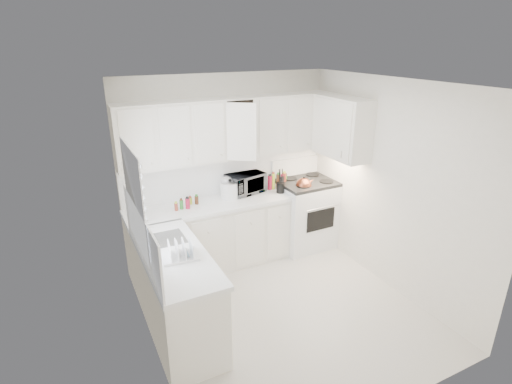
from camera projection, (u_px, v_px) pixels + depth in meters
floor at (282, 309)px, 4.74m from camera, size 3.20×3.20×0.00m
ceiling at (289, 84)px, 3.81m from camera, size 3.20×3.20×0.00m
wall_back at (228, 168)px, 5.61m from camera, size 3.00×0.00×3.00m
wall_front at (395, 285)px, 2.94m from camera, size 3.00×0.00×3.00m
wall_left at (144, 237)px, 3.65m from camera, size 0.00×3.20×3.20m
wall_right at (390, 187)px, 4.90m from camera, size 0.00×3.20×3.20m
window_blinds at (136, 199)px, 3.86m from camera, size 0.06×0.96×1.06m
lower_cabinets_back at (211, 237)px, 5.50m from camera, size 2.22×0.60×0.90m
lower_cabinets_left at (176, 295)px, 4.25m from camera, size 0.60×1.60×0.90m
countertop_back at (210, 205)px, 5.33m from camera, size 2.24×0.64×0.05m
countertop_left at (174, 256)px, 4.08m from camera, size 0.64×1.62×0.05m
backsplash_back at (228, 174)px, 5.63m from camera, size 2.98×0.02×0.55m
backsplash_left at (141, 236)px, 3.85m from camera, size 0.02×1.60×0.55m
upper_cabinets_back at (232, 157)px, 5.40m from camera, size 3.00×0.33×0.80m
upper_cabinets_right at (339, 157)px, 5.45m from camera, size 0.33×0.90×0.80m
sink at (164, 229)px, 4.32m from camera, size 0.42×0.38×0.30m
stove at (307, 204)px, 6.02m from camera, size 0.88×0.73×1.34m
tea_kettle at (304, 184)px, 5.67m from camera, size 0.30×0.26×0.26m
frying_pan at (312, 181)px, 6.12m from camera, size 0.30×0.46×0.04m
microwave at (245, 181)px, 5.64m from camera, size 0.57×0.40×0.35m
rice_cooker at (230, 188)px, 5.48m from camera, size 0.28×0.28×0.27m
paper_towel at (226, 187)px, 5.52m from camera, size 0.12×0.12×0.27m
utensil_crock at (281, 181)px, 5.63m from camera, size 0.15×0.15×0.37m
dish_rack at (180, 249)px, 3.96m from camera, size 0.38×0.31×0.19m
spice_left_0 at (173, 202)px, 5.21m from camera, size 0.06×0.06×0.13m
spice_left_1 at (181, 203)px, 5.17m from camera, size 0.06×0.06×0.13m
spice_left_2 at (185, 200)px, 5.27m from camera, size 0.06×0.06×0.13m
spice_left_3 at (192, 201)px, 5.23m from camera, size 0.06×0.06×0.13m
spice_left_4 at (195, 198)px, 5.34m from camera, size 0.06×0.06×0.13m
sauce_right_0 at (268, 182)px, 5.83m from camera, size 0.06×0.06×0.19m
sauce_right_1 at (273, 183)px, 5.80m from camera, size 0.06×0.06×0.19m
sauce_right_2 at (275, 181)px, 5.88m from camera, size 0.06×0.06×0.19m
sauce_right_3 at (280, 182)px, 5.85m from camera, size 0.06×0.06×0.19m
sauce_right_4 at (281, 180)px, 5.92m from camera, size 0.06×0.06×0.19m
sauce_right_5 at (287, 181)px, 5.89m from camera, size 0.06×0.06×0.19m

